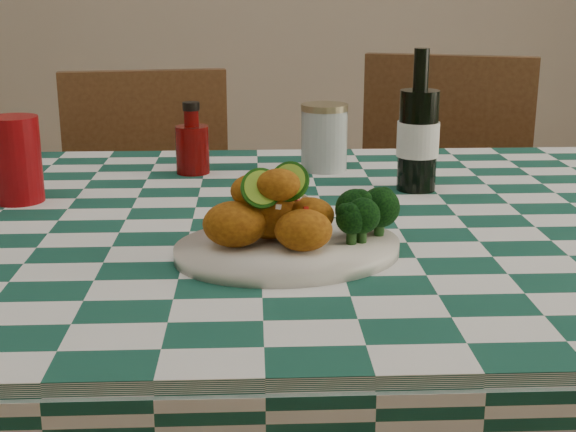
{
  "coord_description": "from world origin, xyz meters",
  "views": [
    {
      "loc": [
        -0.01,
        -1.19,
        1.14
      ],
      "look_at": [
        0.04,
        -0.18,
        0.84
      ],
      "focal_mm": 50.0,
      "sensor_mm": 36.0,
      "label": 1
    }
  ],
  "objects_px": {
    "wooden_chair_right": "(433,257)",
    "red_tumbler": "(16,160)",
    "mason_jar": "(324,137)",
    "beer_bottle": "(419,121)",
    "plate": "(288,249)",
    "fried_chicken_pile": "(278,207)",
    "wooden_chair_left": "(153,267)",
    "ketchup_bottle": "(192,138)"
  },
  "relations": [
    {
      "from": "wooden_chair_left",
      "to": "wooden_chair_right",
      "type": "xyz_separation_m",
      "value": [
        0.69,
        -0.01,
        0.02
      ]
    },
    {
      "from": "plate",
      "to": "fried_chicken_pile",
      "type": "xyz_separation_m",
      "value": [
        -0.01,
        0.0,
        0.06
      ]
    },
    {
      "from": "red_tumbler",
      "to": "ketchup_bottle",
      "type": "distance_m",
      "value": 0.34
    },
    {
      "from": "red_tumbler",
      "to": "wooden_chair_right",
      "type": "relative_size",
      "value": 0.15
    },
    {
      "from": "beer_bottle",
      "to": "wooden_chair_right",
      "type": "xyz_separation_m",
      "value": [
        0.16,
        0.51,
        -0.43
      ]
    },
    {
      "from": "plate",
      "to": "wooden_chair_left",
      "type": "distance_m",
      "value": 0.97
    },
    {
      "from": "wooden_chair_right",
      "to": "plate",
      "type": "bearing_deg",
      "value": -96.61
    },
    {
      "from": "plate",
      "to": "fried_chicken_pile",
      "type": "height_order",
      "value": "fried_chicken_pile"
    },
    {
      "from": "red_tumbler",
      "to": "beer_bottle",
      "type": "bearing_deg",
      "value": 4.12
    },
    {
      "from": "mason_jar",
      "to": "wooden_chair_left",
      "type": "height_order",
      "value": "wooden_chair_left"
    },
    {
      "from": "fried_chicken_pile",
      "to": "plate",
      "type": "bearing_deg",
      "value": 0.0
    },
    {
      "from": "wooden_chair_left",
      "to": "ketchup_bottle",
      "type": "bearing_deg",
      "value": -77.8
    },
    {
      "from": "red_tumbler",
      "to": "mason_jar",
      "type": "distance_m",
      "value": 0.56
    },
    {
      "from": "red_tumbler",
      "to": "beer_bottle",
      "type": "xyz_separation_m",
      "value": [
        0.67,
        0.05,
        0.05
      ]
    },
    {
      "from": "plate",
      "to": "mason_jar",
      "type": "bearing_deg",
      "value": 79.65
    },
    {
      "from": "plate",
      "to": "ketchup_bottle",
      "type": "xyz_separation_m",
      "value": [
        -0.16,
        0.49,
        0.06
      ]
    },
    {
      "from": "plate",
      "to": "beer_bottle",
      "type": "height_order",
      "value": "beer_bottle"
    },
    {
      "from": "fried_chicken_pile",
      "to": "ketchup_bottle",
      "type": "bearing_deg",
      "value": 106.75
    },
    {
      "from": "fried_chicken_pile",
      "to": "red_tumbler",
      "type": "height_order",
      "value": "red_tumbler"
    },
    {
      "from": "beer_bottle",
      "to": "wooden_chair_left",
      "type": "height_order",
      "value": "beer_bottle"
    },
    {
      "from": "fried_chicken_pile",
      "to": "beer_bottle",
      "type": "xyz_separation_m",
      "value": [
        0.25,
        0.34,
        0.05
      ]
    },
    {
      "from": "wooden_chair_right",
      "to": "red_tumbler",
      "type": "bearing_deg",
      "value": -127.61
    },
    {
      "from": "fried_chicken_pile",
      "to": "wooden_chair_left",
      "type": "distance_m",
      "value": 0.99
    },
    {
      "from": "fried_chicken_pile",
      "to": "beer_bottle",
      "type": "relative_size",
      "value": 0.64
    },
    {
      "from": "ketchup_bottle",
      "to": "wooden_chair_right",
      "type": "relative_size",
      "value": 0.14
    },
    {
      "from": "ketchup_bottle",
      "to": "wooden_chair_left",
      "type": "height_order",
      "value": "same"
    },
    {
      "from": "mason_jar",
      "to": "beer_bottle",
      "type": "distance_m",
      "value": 0.23
    },
    {
      "from": "fried_chicken_pile",
      "to": "wooden_chair_left",
      "type": "xyz_separation_m",
      "value": [
        -0.28,
        0.86,
        -0.39
      ]
    },
    {
      "from": "red_tumbler",
      "to": "ketchup_bottle",
      "type": "height_order",
      "value": "red_tumbler"
    },
    {
      "from": "beer_bottle",
      "to": "wooden_chair_left",
      "type": "relative_size",
      "value": 0.26
    },
    {
      "from": "red_tumbler",
      "to": "wooden_chair_right",
      "type": "xyz_separation_m",
      "value": [
        0.83,
        0.56,
        -0.38
      ]
    },
    {
      "from": "plate",
      "to": "red_tumbler",
      "type": "bearing_deg",
      "value": 145.86
    },
    {
      "from": "beer_bottle",
      "to": "wooden_chair_right",
      "type": "bearing_deg",
      "value": 72.65
    },
    {
      "from": "plate",
      "to": "wooden_chair_right",
      "type": "relative_size",
      "value": 0.32
    },
    {
      "from": "mason_jar",
      "to": "red_tumbler",
      "type": "bearing_deg",
      "value": -158.22
    },
    {
      "from": "fried_chicken_pile",
      "to": "wooden_chair_right",
      "type": "relative_size",
      "value": 0.16
    },
    {
      "from": "plate",
      "to": "beer_bottle",
      "type": "relative_size",
      "value": 1.24
    },
    {
      "from": "wooden_chair_left",
      "to": "wooden_chair_right",
      "type": "bearing_deg",
      "value": -8.61
    },
    {
      "from": "plate",
      "to": "beer_bottle",
      "type": "xyz_separation_m",
      "value": [
        0.24,
        0.34,
        0.11
      ]
    },
    {
      "from": "ketchup_bottle",
      "to": "beer_bottle",
      "type": "height_order",
      "value": "beer_bottle"
    },
    {
      "from": "plate",
      "to": "ketchup_bottle",
      "type": "distance_m",
      "value": 0.52
    },
    {
      "from": "ketchup_bottle",
      "to": "wooden_chair_left",
      "type": "distance_m",
      "value": 0.56
    }
  ]
}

